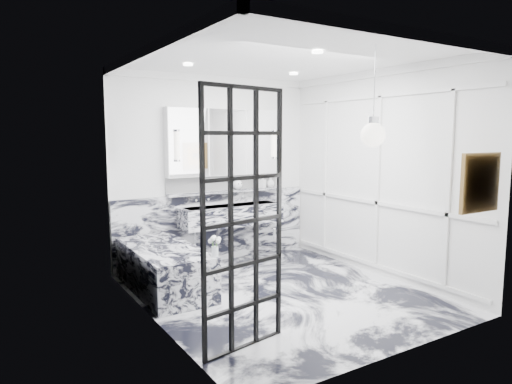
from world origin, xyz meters
TOP-DOWN VIEW (x-y plane):
  - floor at (0.00, 0.00)m, footprint 3.60×3.60m
  - ceiling at (0.00, 0.00)m, footprint 3.60×3.60m
  - wall_back at (0.00, 1.80)m, footprint 3.60×0.00m
  - wall_front at (0.00, -1.80)m, footprint 3.60×0.00m
  - wall_left at (-1.60, 0.00)m, footprint 0.00×3.60m
  - wall_right at (1.60, 0.00)m, footprint 0.00×3.60m
  - marble_clad_back at (0.00, 1.78)m, footprint 3.18×0.05m
  - marble_clad_left at (-1.59, 0.00)m, footprint 0.02×3.56m
  - panel_molding at (1.58, 0.00)m, footprint 0.03×3.40m
  - soap_bottle_a at (0.70, 1.71)m, footprint 0.09×0.09m
  - soap_bottle_b at (0.80, 1.71)m, footprint 0.11×0.11m
  - soap_bottle_c at (0.95, 1.71)m, footprint 0.15×0.15m
  - face_pot at (0.34, 1.71)m, footprint 0.15×0.15m
  - amber_bottle at (0.68, 1.71)m, footprint 0.04×0.04m
  - flower_vase at (-0.84, 0.15)m, footprint 0.08×0.08m
  - crittall_door at (-1.11, -0.97)m, footprint 0.87×0.20m
  - artwork at (1.14, -1.76)m, footprint 0.49×0.05m
  - pendant_light at (0.09, -1.33)m, footprint 0.23×0.23m
  - trough_sink at (0.15, 1.55)m, footprint 1.60×0.45m
  - ledge at (0.15, 1.72)m, footprint 1.90×0.14m
  - subway_tile at (0.15, 1.78)m, footprint 1.90×0.03m
  - mirror_cabinet at (0.15, 1.73)m, footprint 1.90×0.16m
  - sconce_left at (-0.67, 1.63)m, footprint 0.07×0.07m
  - sconce_right at (0.97, 1.63)m, footprint 0.07×0.07m
  - bathtub at (-1.18, 0.90)m, footprint 0.75×1.65m

SIDE VIEW (x-z plane):
  - floor at x=0.00m, z-range 0.00..0.00m
  - bathtub at x=-1.18m, z-range 0.00..0.55m
  - marble_clad_back at x=0.00m, z-range 0.00..1.05m
  - flower_vase at x=-0.84m, z-range 0.55..0.67m
  - trough_sink at x=0.15m, z-range 0.58..0.88m
  - ledge at x=0.15m, z-range 1.05..1.09m
  - amber_bottle at x=0.68m, z-range 1.09..1.19m
  - face_pot at x=0.34m, z-range 1.09..1.24m
  - crittall_door at x=-1.11m, z-range 0.00..2.33m
  - soap_bottle_c at x=0.95m, z-range 1.09..1.26m
  - soap_bottle_b at x=0.80m, z-range 1.09..1.28m
  - soap_bottle_a at x=0.70m, z-range 1.09..1.29m
  - subway_tile at x=0.15m, z-range 1.09..1.32m
  - panel_molding at x=1.58m, z-range 0.15..2.45m
  - marble_clad_left at x=-1.59m, z-range 0.00..2.68m
  - wall_back at x=0.00m, z-range -0.40..3.20m
  - wall_front at x=0.00m, z-range -0.40..3.20m
  - wall_left at x=-1.60m, z-range -0.40..3.20m
  - wall_right at x=1.60m, z-range -0.40..3.20m
  - artwork at x=1.14m, z-range 1.21..1.71m
  - sconce_left at x=-0.67m, z-range 1.58..1.98m
  - sconce_right at x=0.97m, z-range 1.58..1.98m
  - mirror_cabinet at x=0.15m, z-range 1.32..2.32m
  - pendant_light at x=0.09m, z-range 1.81..2.04m
  - ceiling at x=0.00m, z-range 2.80..2.80m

